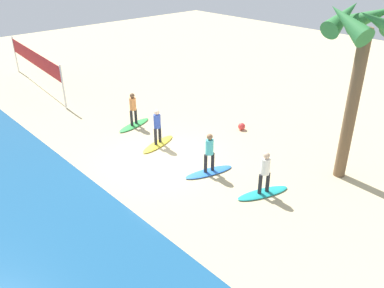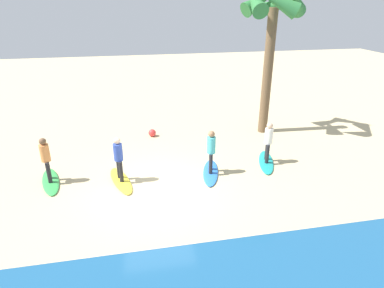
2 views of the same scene
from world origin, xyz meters
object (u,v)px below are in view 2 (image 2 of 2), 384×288
surfboard_yellow (121,180)px  beach_ball (152,133)px  surfboard_teal (266,162)px  surfer_yellow (118,156)px  surfer_green (46,157)px  palm_tree (273,17)px  surfboard_blue (211,172)px  surfer_blue (211,149)px  surfboard_green (51,181)px  surfer_teal (268,139)px

surfboard_yellow → beach_ball: 4.32m
surfboard_teal → surfer_yellow: 5.84m
surfer_green → palm_tree: (-9.41, -3.24, 4.31)m
surfboard_blue → beach_ball: size_ratio=5.87×
surfboard_blue → palm_tree: bearing=151.2°
surfer_blue → surfer_yellow: (3.33, -0.03, 0.00)m
surfer_yellow → surfboard_green: surfer_yellow is taller
beach_ball → surfer_yellow: bearing=70.1°
surfer_yellow → beach_ball: size_ratio=4.59×
surfboard_yellow → beach_ball: bearing=144.8°
surfer_blue → surfboard_blue: bearing=166.0°
surfboard_yellow → palm_tree: (-6.92, -3.67, 5.31)m
surfer_blue → surfboard_yellow: (3.33, -0.03, -0.99)m
surfer_teal → surfer_blue: size_ratio=1.00×
surfboard_teal → surfer_teal: surfer_teal is taller
surfer_green → surfer_yellow: bearing=170.3°
surfboard_blue → surfboard_yellow: (3.33, -0.03, 0.00)m
surfer_green → palm_tree: size_ratio=0.25×
surfer_blue → surfboard_green: surfer_blue is taller
surfboard_blue → surfboard_green: bearing=-79.3°
surfer_yellow → surfer_blue: bearing=179.4°
surfer_teal → surfer_blue: same height
surfer_teal → beach_ball: bearing=-40.8°
surfer_blue → surfboard_yellow: size_ratio=0.78×
surfboard_teal → beach_ball: (4.27, -3.69, 0.13)m
surfboard_yellow → beach_ball: beach_ball is taller
surfer_teal → palm_tree: 5.56m
surfboard_teal → surfer_teal: size_ratio=1.28×
surfboard_teal → surfboard_blue: 2.44m
beach_ball → surfboard_teal: bearing=139.2°
surfer_blue → palm_tree: bearing=-134.1°
surfboard_teal → beach_ball: size_ratio=5.87×
surfboard_teal → surfer_blue: (2.41, 0.41, 0.99)m
surfer_blue → surfer_green: bearing=-4.5°
surfer_blue → surfboard_yellow: 3.48m
surfboard_teal → surfboard_yellow: (5.74, 0.37, 0.00)m
surfer_green → surfboard_green: bearing=-90.0°
surfer_teal → surfboard_green: 8.29m
surfer_yellow → surfer_green: same height
surfer_teal → beach_ball: (4.27, -3.69, -0.86)m
surfboard_blue → surfboard_green: size_ratio=1.00×
palm_tree → surfboard_teal: bearing=70.4°
surfboard_blue → surfer_yellow: surfer_yellow is taller
surfboard_teal → surfer_green: size_ratio=1.28×
beach_ball → surfer_teal: bearing=139.2°
surfer_green → beach_ball: (-3.96, -3.64, -0.86)m
surfboard_green → beach_ball: beach_ball is taller
surfboard_green → beach_ball: (-3.96, -3.64, 0.13)m
surfboard_blue → surfer_green: 5.93m
surfboard_blue → surfboard_green: same height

